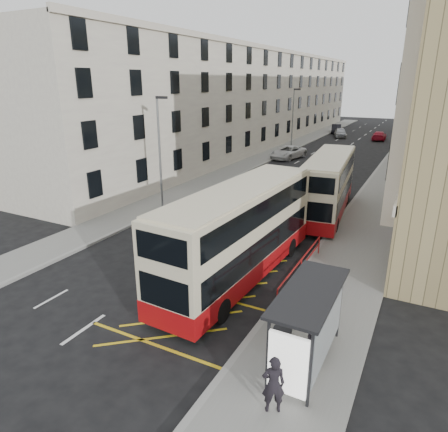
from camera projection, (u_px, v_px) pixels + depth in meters
The scene contains 21 objects.
ground at pixel (119, 305), 17.16m from camera, with size 200.00×200.00×0.00m, color black.
pavement_right at pixel (393, 179), 38.79m from camera, with size 4.00×120.00×0.15m, color slate.
pavement_left at pixel (248, 164), 45.59m from camera, with size 3.00×120.00×0.15m, color slate.
kerb_right at pixel (372, 177), 39.66m from camera, with size 0.25×120.00×0.15m, color gray.
kerb_left at pixel (260, 165), 44.93m from camera, with size 0.25×120.00×0.15m, color gray.
road_markings at pixel (343, 150), 54.90m from camera, with size 10.00×110.00×0.01m, color silver, non-canonical shape.
terrace_left at pixel (255, 99), 59.11m from camera, with size 9.18×79.00×13.25m.
bus_shelter at pixel (310, 317), 12.48m from camera, with size 1.65×4.25×2.70m.
guard_railing at pixel (301, 265), 18.96m from camera, with size 0.06×6.56×1.01m.
street_lamp_near at pixel (160, 147), 28.52m from camera, with size 0.93×0.18×8.00m.
street_lamp_far at pixel (293, 116), 53.68m from camera, with size 0.93×0.18×8.00m.
double_decker_front at pixel (240, 234), 18.77m from camera, with size 3.20×11.56×4.57m.
double_decker_rear at pixel (328, 185), 28.01m from camera, with size 3.52×10.92×4.28m.
litter_bin at pixel (282, 341), 13.65m from camera, with size 0.64×0.64×1.06m.
pedestrian_near at pixel (273, 384), 11.21m from camera, with size 0.66×0.44×1.82m, color black.
pedestrian_mid at pixel (317, 339), 13.39m from camera, with size 0.74×0.58×1.53m, color black.
pedestrian_far at pixel (299, 295), 16.02m from camera, with size 0.98×0.41×1.68m, color black.
white_van at pixel (288, 152), 48.99m from camera, with size 2.57×5.57×1.55m, color silver.
car_silver at pixel (340, 133), 67.29m from camera, with size 1.87×4.64×1.58m, color #A0A3A8.
car_dark at pixel (336, 129), 72.80m from camera, with size 1.65×4.74×1.56m, color black.
car_red at pixel (379, 136), 64.08m from camera, with size 1.98×4.88×1.42m, color #A20E21.
Camera 1 is at (10.97, -11.20, 9.16)m, focal length 32.00 mm.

